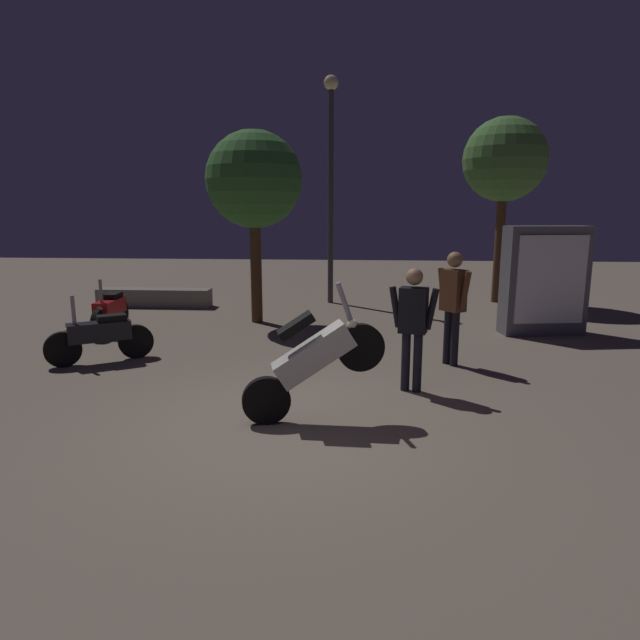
% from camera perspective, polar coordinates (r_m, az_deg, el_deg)
% --- Properties ---
extents(ground_plane, '(40.00, 40.00, 0.00)m').
position_cam_1_polar(ground_plane, '(6.47, -3.49, -10.76)').
color(ground_plane, '#756656').
extents(motorcycle_white_foreground, '(1.64, 0.52, 1.63)m').
position_cam_1_polar(motorcycle_white_foreground, '(6.35, -0.70, -4.08)').
color(motorcycle_white_foreground, black).
rests_on(motorcycle_white_foreground, ground_plane).
extents(motorcycle_red_parked_left, '(0.34, 1.66, 1.11)m').
position_cam_1_polar(motorcycle_red_parked_left, '(11.70, -20.81, 0.90)').
color(motorcycle_red_parked_left, black).
rests_on(motorcycle_red_parked_left, ground_plane).
extents(motorcycle_black_parked_right, '(1.46, 0.97, 1.11)m').
position_cam_1_polar(motorcycle_black_parked_right, '(9.51, -21.73, -1.51)').
color(motorcycle_black_parked_right, black).
rests_on(motorcycle_black_parked_right, ground_plane).
extents(person_rider_beside, '(0.48, 0.59, 1.78)m').
position_cam_1_polar(person_rider_beside, '(8.82, 13.55, 2.25)').
color(person_rider_beside, black).
rests_on(person_rider_beside, ground_plane).
extents(person_bystander_far, '(0.66, 0.33, 1.68)m').
position_cam_1_polar(person_bystander_far, '(7.43, 9.56, 0.11)').
color(person_bystander_far, black).
rests_on(person_bystander_far, ground_plane).
extents(streetlamp_near, '(0.36, 0.36, 5.57)m').
position_cam_1_polar(streetlamp_near, '(14.28, 1.13, 15.75)').
color(streetlamp_near, '#38383D').
rests_on(streetlamp_near, ground_plane).
extents(tree_left_bg, '(2.00, 2.00, 4.01)m').
position_cam_1_polar(tree_left_bg, '(11.87, -6.81, 14.04)').
color(tree_left_bg, '#4C331E').
rests_on(tree_left_bg, ground_plane).
extents(tree_center_bg, '(2.08, 2.08, 4.65)m').
position_cam_1_polar(tree_center_bg, '(15.12, 18.49, 15.26)').
color(tree_center_bg, '#4C331E').
rests_on(tree_center_bg, ground_plane).
extents(kiosk_billboard, '(1.66, 0.75, 2.10)m').
position_cam_1_polar(kiosk_billboard, '(11.60, 22.14, 3.79)').
color(kiosk_billboard, '#595960').
rests_on(kiosk_billboard, ground_plane).
extents(planter_wall_low, '(2.82, 0.50, 0.45)m').
position_cam_1_polar(planter_wall_low, '(14.44, -16.68, 2.22)').
color(planter_wall_low, gray).
rests_on(planter_wall_low, ground_plane).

